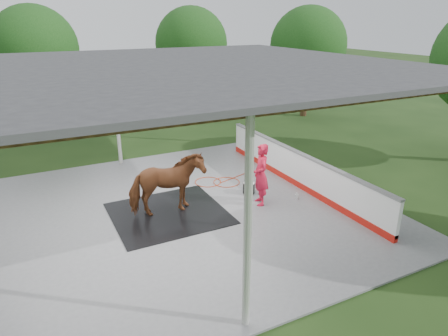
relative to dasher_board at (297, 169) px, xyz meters
name	(u,v)px	position (x,y,z in m)	size (l,w,h in m)	color
ground	(161,216)	(-4.60, 0.00, -0.59)	(100.00, 100.00, 0.00)	#1E3814
concrete_slab	(161,215)	(-4.60, 0.00, -0.57)	(12.00, 10.00, 0.05)	slate
pavilion_structure	(152,71)	(-4.60, 0.00, 3.37)	(12.60, 10.60, 4.05)	beige
dasher_board	(297,169)	(0.00, 0.00, 0.00)	(0.16, 8.00, 1.15)	#B7170F
tree_belt	(153,73)	(-4.30, 0.90, 3.20)	(28.00, 28.00, 5.80)	#382314
rubber_mat	(169,213)	(-4.40, -0.03, -0.53)	(3.03, 2.84, 0.02)	black
horse	(167,185)	(-4.40, -0.03, 0.33)	(0.92, 2.02, 1.71)	brown
handler	(261,175)	(-1.78, -0.63, 0.37)	(0.66, 0.43, 1.82)	red
wash_bucket	(249,188)	(-1.70, 0.16, -0.37)	(0.37, 0.37, 0.34)	black
soap_bottle_a	(251,190)	(-1.69, 0.04, -0.41)	(0.10, 0.10, 0.26)	silver
soap_bottle_b	(297,196)	(-0.63, -0.86, -0.43)	(0.10, 0.10, 0.22)	#338CD8
hose_coil	(218,182)	(-2.19, 1.37, -0.53)	(2.09, 1.17, 0.02)	#B4300C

